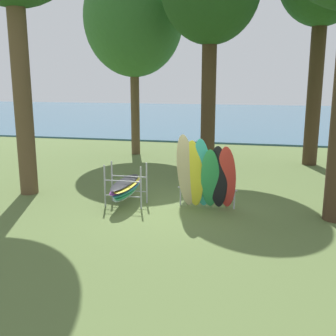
% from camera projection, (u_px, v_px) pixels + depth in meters
% --- Properties ---
extents(ground_plane, '(80.00, 80.00, 0.00)m').
position_uv_depth(ground_plane, '(177.00, 211.00, 11.60)').
color(ground_plane, '#566B38').
extents(lake_water, '(80.00, 36.00, 0.10)m').
position_uv_depth(lake_water, '(238.00, 116.00, 40.63)').
color(lake_water, '#38607A').
rests_on(lake_water, ground).
extents(tree_far_left_back, '(4.68, 4.68, 9.15)m').
position_uv_depth(tree_far_left_back, '(134.00, 19.00, 19.05)').
color(tree_far_left_back, brown).
rests_on(tree_far_left_back, ground).
extents(leaning_board_pile, '(1.74, 0.90, 2.23)m').
position_uv_depth(leaning_board_pile, '(206.00, 176.00, 11.46)').
color(leaning_board_pile, '#C6B289').
rests_on(leaning_board_pile, ground).
extents(board_storage_rack, '(1.15, 2.13, 1.25)m').
position_uv_depth(board_storage_rack, '(126.00, 187.00, 12.06)').
color(board_storage_rack, '#9EA0A5').
rests_on(board_storage_rack, ground).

